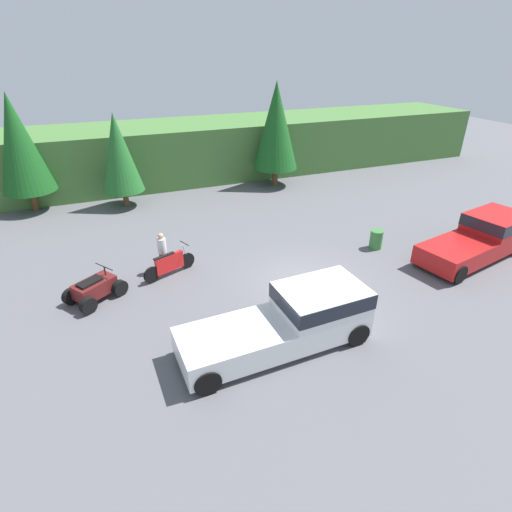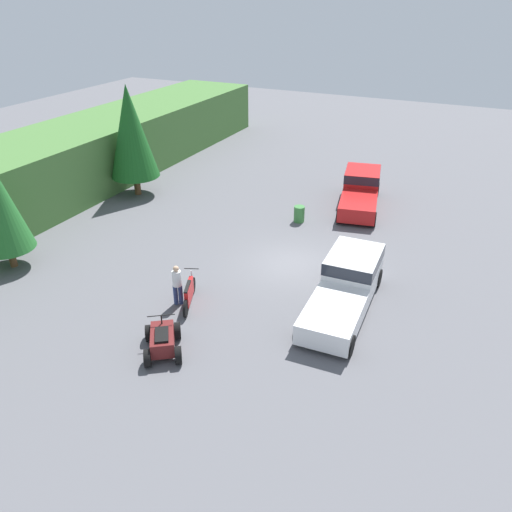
{
  "view_description": "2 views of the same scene",
  "coord_description": "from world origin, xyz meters",
  "px_view_note": "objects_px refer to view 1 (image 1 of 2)",
  "views": [
    {
      "loc": [
        -6.84,
        -12.05,
        8.48
      ],
      "look_at": [
        -1.56,
        1.07,
        0.95
      ],
      "focal_mm": 28.0,
      "sensor_mm": 36.0,
      "label": 1
    },
    {
      "loc": [
        -18.86,
        -7.13,
        11.38
      ],
      "look_at": [
        -1.56,
        1.07,
        0.95
      ],
      "focal_mm": 35.0,
      "sensor_mm": 36.0,
      "label": 2
    }
  ],
  "objects_px": {
    "rider_person": "(162,251)",
    "pickup_truck_red": "(482,236)",
    "pickup_truck_second": "(293,318)",
    "dirt_bike": "(170,264)",
    "quad_atv": "(95,289)",
    "steel_barrel": "(376,239)"
  },
  "relations": [
    {
      "from": "dirt_bike",
      "to": "rider_person",
      "type": "bearing_deg",
      "value": 90.32
    },
    {
      "from": "pickup_truck_second",
      "to": "quad_atv",
      "type": "relative_size",
      "value": 2.56
    },
    {
      "from": "dirt_bike",
      "to": "steel_barrel",
      "type": "distance_m",
      "value": 9.47
    },
    {
      "from": "pickup_truck_second",
      "to": "rider_person",
      "type": "distance_m",
      "value": 6.77
    },
    {
      "from": "pickup_truck_second",
      "to": "dirt_bike",
      "type": "bearing_deg",
      "value": 114.04
    },
    {
      "from": "pickup_truck_second",
      "to": "steel_barrel",
      "type": "distance_m",
      "value": 8.05
    },
    {
      "from": "pickup_truck_red",
      "to": "steel_barrel",
      "type": "bearing_deg",
      "value": 137.64
    },
    {
      "from": "quad_atv",
      "to": "pickup_truck_second",
      "type": "bearing_deg",
      "value": -75.15
    },
    {
      "from": "quad_atv",
      "to": "steel_barrel",
      "type": "height_order",
      "value": "quad_atv"
    },
    {
      "from": "quad_atv",
      "to": "steel_barrel",
      "type": "relative_size",
      "value": 2.68
    },
    {
      "from": "steel_barrel",
      "to": "pickup_truck_red",
      "type": "bearing_deg",
      "value": -31.14
    },
    {
      "from": "pickup_truck_red",
      "to": "quad_atv",
      "type": "relative_size",
      "value": 2.52
    },
    {
      "from": "pickup_truck_second",
      "to": "steel_barrel",
      "type": "bearing_deg",
      "value": 32.47
    },
    {
      "from": "pickup_truck_second",
      "to": "quad_atv",
      "type": "distance_m",
      "value": 7.55
    },
    {
      "from": "pickup_truck_second",
      "to": "dirt_bike",
      "type": "distance_m",
      "value": 6.33
    },
    {
      "from": "dirt_bike",
      "to": "quad_atv",
      "type": "xyz_separation_m",
      "value": [
        -2.93,
        -0.75,
        -0.04
      ]
    },
    {
      "from": "rider_person",
      "to": "pickup_truck_red",
      "type": "bearing_deg",
      "value": -48.79
    },
    {
      "from": "pickup_truck_second",
      "to": "steel_barrel",
      "type": "height_order",
      "value": "pickup_truck_second"
    },
    {
      "from": "pickup_truck_red",
      "to": "rider_person",
      "type": "xyz_separation_m",
      "value": [
        -13.42,
        3.85,
        0.01
      ]
    },
    {
      "from": "pickup_truck_red",
      "to": "quad_atv",
      "type": "xyz_separation_m",
      "value": [
        -16.18,
        2.69,
        -0.49
      ]
    },
    {
      "from": "pickup_truck_red",
      "to": "rider_person",
      "type": "distance_m",
      "value": 13.97
    },
    {
      "from": "pickup_truck_second",
      "to": "steel_barrel",
      "type": "xyz_separation_m",
      "value": [
        6.62,
        4.56,
        -0.5
      ]
    }
  ]
}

